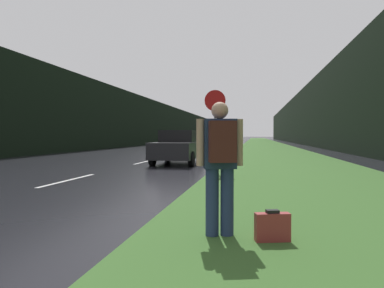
{
  "coord_description": "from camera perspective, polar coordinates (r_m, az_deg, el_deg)",
  "views": [
    {
      "loc": [
        5.3,
        -0.35,
        1.31
      ],
      "look_at": [
        2.32,
        16.01,
        0.88
      ],
      "focal_mm": 32.0,
      "sensor_mm": 36.0,
      "label": 1
    }
  ],
  "objects": [
    {
      "name": "lane_stripe_f",
      "position": [
        37.49,
        2.2,
        -0.53
      ],
      "size": [
        0.12,
        3.0,
        0.01
      ],
      "primitive_type": "cube",
      "color": "silver",
      "rests_on": "ground_plane"
    },
    {
      "name": "stop_sign",
      "position": [
        11.84,
        3.85,
        3.8
      ],
      "size": [
        0.73,
        0.07,
        2.87
      ],
      "color": "slate",
      "rests_on": "ground_plane"
    },
    {
      "name": "treeline_far_side",
      "position": [
        52.59,
        -6.32,
        3.48
      ],
      "size": [
        2.0,
        140.0,
        6.31
      ],
      "primitive_type": "cube",
      "color": "black",
      "rests_on": "ground_plane"
    },
    {
      "name": "hitchhiker_with_backpack",
      "position": [
        4.36,
        4.72,
        -2.64
      ],
      "size": [
        0.58,
        0.49,
        1.73
      ],
      "rotation": [
        0.0,
        0.0,
        0.26
      ],
      "color": "navy",
      "rests_on": "ground_plane"
    },
    {
      "name": "lane_stripe_c",
      "position": [
        16.99,
        -7.88,
        -2.94
      ],
      "size": [
        0.12,
        3.0,
        0.01
      ],
      "primitive_type": "cube",
      "color": "silver",
      "rests_on": "ground_plane"
    },
    {
      "name": "car_passing_near",
      "position": [
        15.69,
        -2.26,
        -0.53
      ],
      "size": [
        1.89,
        4.12,
        1.53
      ],
      "rotation": [
        0.0,
        0.0,
        3.14
      ],
      "color": "black",
      "rests_on": "ground_plane"
    },
    {
      "name": "treeline_near_side",
      "position": [
        50.96,
        18.79,
        4.26
      ],
      "size": [
        2.0,
        140.0,
        7.71
      ],
      "primitive_type": "cube",
      "color": "black",
      "rests_on": "ground_plane"
    },
    {
      "name": "lane_stripe_d",
      "position": [
        23.73,
        -2.59,
        -1.68
      ],
      "size": [
        0.12,
        3.0,
        0.01
      ],
      "primitive_type": "cube",
      "color": "silver",
      "rests_on": "ground_plane"
    },
    {
      "name": "lane_stripe_b",
      "position": [
        10.6,
        -19.84,
        -5.68
      ],
      "size": [
        0.12,
        3.0,
        0.01
      ],
      "primitive_type": "cube",
      "color": "silver",
      "rests_on": "ground_plane"
    },
    {
      "name": "lane_stripe_e",
      "position": [
        30.58,
        0.34,
        -0.97
      ],
      "size": [
        0.12,
        3.0,
        0.01
      ],
      "primitive_type": "cube",
      "color": "silver",
      "rests_on": "ground_plane"
    },
    {
      "name": "grass_verge",
      "position": [
        40.4,
        12.4,
        -0.41
      ],
      "size": [
        6.0,
        240.0,
        0.02
      ],
      "primitive_type": "cube",
      "color": "#386028",
      "rests_on": "ground_plane"
    },
    {
      "name": "suitcase",
      "position": [
        4.38,
        13.25,
        -13.39
      ],
      "size": [
        0.44,
        0.23,
        0.4
      ],
      "rotation": [
        0.0,
        0.0,
        0.26
      ],
      "color": "#9E3333",
      "rests_on": "ground_plane"
    }
  ]
}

